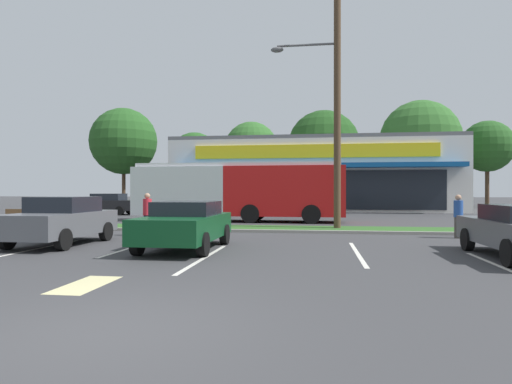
{
  "coord_description": "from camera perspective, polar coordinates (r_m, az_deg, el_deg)",
  "views": [
    {
      "loc": [
        2.57,
        -5.0,
        1.71
      ],
      "look_at": [
        -0.67,
        18.1,
        1.65
      ],
      "focal_mm": 30.67,
      "sensor_mm": 36.0,
      "label": 1
    }
  ],
  "objects": [
    {
      "name": "curb_lip",
      "position": [
        18.04,
        -0.24,
        -5.11
      ],
      "size": [
        56.0,
        0.24,
        0.12
      ],
      "primitive_type": "cube",
      "color": "gray",
      "rests_on": "ground_plane"
    },
    {
      "name": "tree_left",
      "position": [
        54.17,
        -8.01,
        4.54
      ],
      "size": [
        6.01,
        6.01,
        8.88
      ],
      "color": "#473323",
      "rests_on": "ground_plane"
    },
    {
      "name": "tree_mid_left",
      "position": [
        50.0,
        -0.64,
        5.68
      ],
      "size": [
        6.07,
        6.07,
        9.59
      ],
      "color": "#473323",
      "rests_on": "ground_plane"
    },
    {
      "name": "parking_stripe_4",
      "position": [
        11.2,
        29.73,
        -8.65
      ],
      "size": [
        0.12,
        4.8,
        0.01
      ],
      "primitive_type": "cube",
      "color": "silver",
      "rests_on": "ground_plane"
    },
    {
      "name": "pedestrian_near_bench",
      "position": [
        17.43,
        24.88,
        -2.89
      ],
      "size": [
        0.32,
        0.32,
        1.58
      ],
      "rotation": [
        0.0,
        0.0,
        3.1
      ],
      "color": "#47423D",
      "rests_on": "ground_plane"
    },
    {
      "name": "parking_stripe_3",
      "position": [
        12.41,
        13.08,
        -7.77
      ],
      "size": [
        0.12,
        4.8,
        0.01
      ],
      "primitive_type": "cube",
      "color": "silver",
      "rests_on": "ground_plane"
    },
    {
      "name": "tree_mid_right",
      "position": [
        48.88,
        20.61,
        6.34
      ],
      "size": [
        8.25,
        8.25,
        11.12
      ],
      "color": "#473323",
      "rests_on": "ground_plane"
    },
    {
      "name": "storefront_building",
      "position": [
        41.2,
        7.55,
        2.12
      ],
      "size": [
        24.1,
        13.69,
        6.25
      ],
      "color": "silver",
      "rests_on": "ground_plane"
    },
    {
      "name": "grass_median",
      "position": [
        19.24,
        0.28,
        -4.78
      ],
      "size": [
        56.0,
        2.2,
        0.12
      ],
      "primitive_type": "cube",
      "color": "#2D5B23",
      "rests_on": "ground_plane"
    },
    {
      "name": "car_4",
      "position": [
        13.01,
        -9.18,
        -4.15
      ],
      "size": [
        2.01,
        4.28,
        1.4
      ],
      "rotation": [
        0.0,
        0.0,
        -1.57
      ],
      "color": "#0C3F1E",
      "rests_on": "ground_plane"
    },
    {
      "name": "tree_far_left",
      "position": [
        56.37,
        -16.87,
        6.33
      ],
      "size": [
        8.12,
        8.12,
        11.86
      ],
      "color": "#473323",
      "rests_on": "ground_plane"
    },
    {
      "name": "city_bus",
      "position": [
        24.5,
        -2.31,
        0.27
      ],
      "size": [
        11.83,
        2.9,
        3.25
      ],
      "rotation": [
        0.0,
        0.0,
        3.12
      ],
      "color": "#B71414",
      "rests_on": "ground_plane"
    },
    {
      "name": "car_1",
      "position": [
        15.25,
        -24.07,
        -3.37
      ],
      "size": [
        1.99,
        4.1,
        1.52
      ],
      "rotation": [
        0.0,
        0.0,
        -1.57
      ],
      "color": "#515459",
      "rests_on": "ground_plane"
    },
    {
      "name": "parking_stripe_1",
      "position": [
        14.06,
        -15.44,
        -6.84
      ],
      "size": [
        0.12,
        4.8,
        0.01
      ],
      "primitive_type": "cube",
      "color": "silver",
      "rests_on": "ground_plane"
    },
    {
      "name": "parking_stripe_2",
      "position": [
        11.37,
        -6.73,
        -8.5
      ],
      "size": [
        0.12,
        4.8,
        0.01
      ],
      "primitive_type": "cube",
      "color": "silver",
      "rests_on": "ground_plane"
    },
    {
      "name": "pedestrian_by_pole",
      "position": [
        17.13,
        -13.99,
        -2.85
      ],
      "size": [
        0.33,
        0.33,
        1.63
      ],
      "rotation": [
        0.0,
        0.0,
        0.87
      ],
      "color": "#1E2338",
      "rests_on": "ground_plane"
    },
    {
      "name": "lot_arrow",
      "position": [
        8.7,
        -21.34,
        -11.19
      ],
      "size": [
        0.7,
        1.6,
        0.01
      ],
      "primitive_type": "cube",
      "color": "beige",
      "rests_on": "ground_plane"
    },
    {
      "name": "bus_stop_bench",
      "position": [
        20.88,
        -27.9,
        -3.19
      ],
      "size": [
        1.6,
        0.45,
        0.95
      ],
      "rotation": [
        0.0,
        0.0,
        3.14
      ],
      "color": "brown",
      "rests_on": "ground_plane"
    },
    {
      "name": "tree_mid",
      "position": [
        49.34,
        8.82,
        5.85
      ],
      "size": [
        8.05,
        8.05,
        10.65
      ],
      "color": "#473323",
      "rests_on": "ground_plane"
    },
    {
      "name": "utility_pole",
      "position": [
        19.58,
        10.17,
        12.64
      ],
      "size": [
        3.03,
        2.4,
        11.19
      ],
      "color": "#4C3826",
      "rests_on": "ground_plane"
    },
    {
      "name": "tree_right",
      "position": [
        55.13,
        27.93,
        5.27
      ],
      "size": [
        5.69,
        5.69,
        9.51
      ],
      "color": "#473323",
      "rests_on": "ground_plane"
    },
    {
      "name": "car_2",
      "position": [
        33.35,
        -18.92,
        -1.46
      ],
      "size": [
        4.71,
        1.89,
        1.52
      ],
      "rotation": [
        0.0,
        0.0,
        3.14
      ],
      "color": "black",
      "rests_on": "ground_plane"
    },
    {
      "name": "ground_plane",
      "position": [
        5.88,
        -19.22,
        -16.81
      ],
      "size": [
        240.0,
        240.0,
        0.0
      ],
      "primitive_type": "plane",
      "color": "#38383A"
    },
    {
      "name": "parking_stripe_0",
      "position": [
        14.36,
        -27.13,
        -6.7
      ],
      "size": [
        0.12,
        4.8,
        0.01
      ],
      "primitive_type": "cube",
      "color": "silver",
      "rests_on": "ground_plane"
    }
  ]
}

